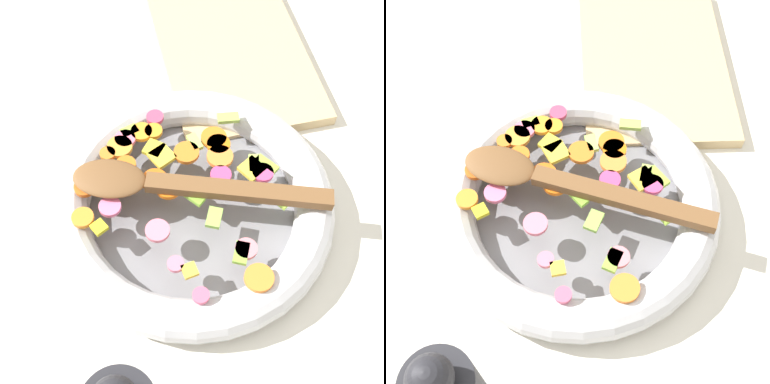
{
  "view_description": "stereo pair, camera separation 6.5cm",
  "coord_description": "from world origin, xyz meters",
  "views": [
    {
      "loc": [
        -0.33,
        0.08,
        0.61
      ],
      "look_at": [
        0.0,
        0.0,
        0.05
      ],
      "focal_mm": 50.0,
      "sensor_mm": 36.0,
      "label": 1
    },
    {
      "loc": [
        -0.34,
        0.01,
        0.61
      ],
      "look_at": [
        0.0,
        0.0,
        0.05
      ],
      "focal_mm": 50.0,
      "sensor_mm": 36.0,
      "label": 2
    }
  ],
  "objects": [
    {
      "name": "chopped_vegetables",
      "position": [
        0.02,
        0.01,
        0.05
      ],
      "size": [
        0.29,
        0.27,
        0.01
      ],
      "color": "orange",
      "rests_on": "skillet"
    },
    {
      "name": "wooden_spoon",
      "position": [
        0.01,
        0.02,
        0.06
      ],
      "size": [
        0.14,
        0.31,
        0.01
      ],
      "color": "brown",
      "rests_on": "chopped_vegetables"
    },
    {
      "name": "cutting_board",
      "position": [
        0.25,
        -0.12,
        0.01
      ],
      "size": [
        0.32,
        0.22,
        0.02
      ],
      "color": "tan",
      "rests_on": "ground_plane"
    },
    {
      "name": "ground_plane",
      "position": [
        0.0,
        0.0,
        0.0
      ],
      "size": [
        4.0,
        4.0,
        0.0
      ],
      "primitive_type": "plane",
      "color": "silver"
    },
    {
      "name": "skillet",
      "position": [
        0.0,
        0.0,
        0.02
      ],
      "size": [
        0.36,
        0.36,
        0.05
      ],
      "color": "slate",
      "rests_on": "ground_plane"
    }
  ]
}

